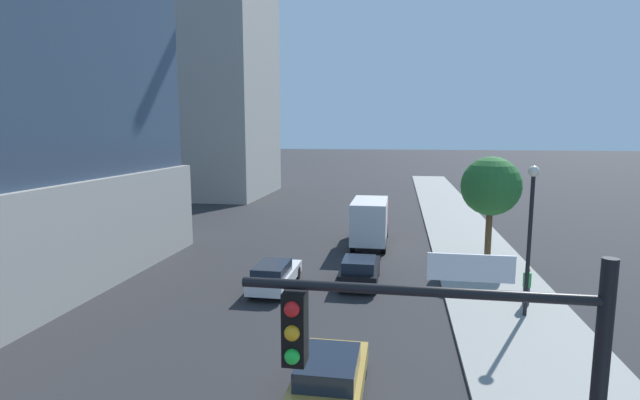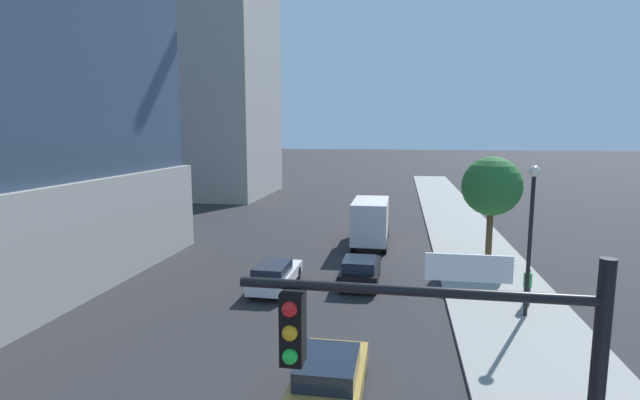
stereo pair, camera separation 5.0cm
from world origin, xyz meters
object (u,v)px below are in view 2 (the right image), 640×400
car_white (275,275)px  car_gold (328,379)px  traffic_light_pole (458,390)px  street_lamp (531,220)px  construction_building (203,64)px  car_black (360,270)px  pedestrian_green_shirt (527,286)px  box_truck (371,219)px  street_tree (492,187)px

car_white → car_gold: 10.05m
traffic_light_pole → street_lamp: size_ratio=0.97×
construction_building → car_black: (21.35, -31.36, -14.76)m
street_lamp → pedestrian_green_shirt: street_lamp is taller
car_gold → box_truck: box_truck is taller
construction_building → box_truck: (21.35, -22.99, -13.71)m
car_black → box_truck: 8.43m
street_lamp → street_tree: size_ratio=1.01×
street_lamp → car_gold: (-7.06, -7.33, -3.45)m
construction_building → car_gold: construction_building is taller
construction_building → pedestrian_green_shirt: (28.76, -33.46, -14.48)m
street_tree → box_truck: bearing=153.4°
traffic_light_pole → street_lamp: 14.29m
street_tree → pedestrian_green_shirt: bearing=-86.6°
car_white → box_truck: 10.69m
street_tree → car_gold: bearing=-114.2°
construction_building → car_white: bearing=-62.2°
car_white → car_black: car_black is taller
car_gold → traffic_light_pole: bearing=-66.6°
construction_building → car_black: 40.70m
traffic_light_pole → car_gold: traffic_light_pole is taller
street_lamp → pedestrian_green_shirt: size_ratio=3.68×
box_truck → traffic_light_pole: bearing=-83.9°
street_tree → box_truck: size_ratio=0.90×
construction_building → traffic_light_pole: bearing=-63.5°
traffic_light_pole → street_tree: bearing=78.9°
street_tree → traffic_light_pole: bearing=-101.1°
street_lamp → street_tree: street_lamp is taller
car_gold → pedestrian_green_shirt: size_ratio=2.66×
box_truck → pedestrian_green_shirt: size_ratio=4.07×
car_white → traffic_light_pole: bearing=-66.4°
street_tree → car_white: (-11.02, -6.35, -3.82)m
car_black → street_lamp: bearing=-25.4°
construction_building → box_truck: bearing=-47.1°
street_tree → car_black: street_tree is taller
car_black → construction_building: bearing=124.2°
traffic_light_pole → street_tree: 22.25m
construction_building → pedestrian_green_shirt: size_ratio=21.37×
car_black → pedestrian_green_shirt: pedestrian_green_shirt is taller
street_tree → car_black: bearing=-145.1°
box_truck → street_tree: bearing=-26.6°
street_lamp → street_tree: (-0.07, 8.21, 0.39)m
box_truck → pedestrian_green_shirt: (7.41, -10.47, -0.77)m
traffic_light_pole → car_white: (-6.75, 15.48, -3.50)m
street_tree → car_white: 13.28m
construction_building → box_truck: 34.24m
car_white → box_truck: box_truck is taller
street_tree → car_white: bearing=-150.1°
car_gold → car_black: bearing=90.0°
car_black → car_gold: car_black is taller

